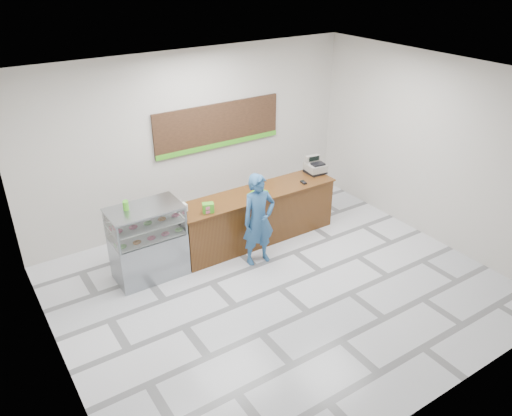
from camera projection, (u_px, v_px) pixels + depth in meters
floor at (280, 288)px, 8.45m from camera, size 7.00×7.00×0.00m
back_wall at (194, 139)px, 9.86m from camera, size 7.00×0.00×7.00m
ceiling at (286, 80)px, 6.83m from camera, size 7.00×7.00×0.00m
sales_counter at (257, 216)px, 9.62m from camera, size 3.26×0.76×1.03m
display_case at (148, 242)px, 8.47m from camera, size 1.22×0.72×1.33m
menu_board at (218, 126)px, 10.02m from camera, size 2.80×0.06×0.90m
cash_register at (315, 167)px, 10.15m from camera, size 0.41×0.42×0.34m
card_terminal at (304, 182)px, 9.74m from camera, size 0.09×0.15×0.04m
serving_tray at (258, 193)px, 9.33m from camera, size 0.43×0.37×0.02m
napkin_box at (182, 207)px, 8.70m from camera, size 0.15×0.15×0.13m
straw_cup at (181, 207)px, 8.74m from camera, size 0.07×0.07×0.11m
promo_box at (208, 208)px, 8.63m from camera, size 0.23×0.19×0.17m
donut_decal at (262, 192)px, 9.40m from camera, size 0.17×0.17×0.00m
green_cup_left at (126, 206)px, 8.07m from camera, size 0.10×0.10×0.15m
green_cup_right at (126, 204)px, 8.15m from camera, size 0.08×0.08×0.13m
customer at (259, 220)px, 8.79m from camera, size 0.66×0.46×1.71m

